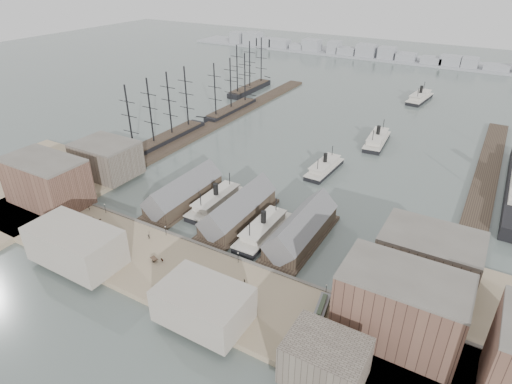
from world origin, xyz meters
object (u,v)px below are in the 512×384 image
Objects in this scene: tram at (321,310)px; horse_cart_center at (159,260)px; horse_cart_left at (98,220)px; ferry_docked_west at (216,201)px; horse_cart_right at (210,297)px.

horse_cart_center is at bearing 175.46° from tram.
horse_cart_left reaches higher than horse_cart_center.
ferry_docked_west reaches higher than horse_cart_left.
horse_cart_right is at bearing -83.64° from horse_cart_center.
horse_cart_center is 25.03m from horse_cart_right.
tram is at bearing -80.76° from horse_cart_right.
horse_cart_right is at bearing -170.36° from tram.
ferry_docked_west is 70.08m from tram.
tram is 31.65m from horse_cart_right.
ferry_docked_west is at bearing 139.92° from tram.
tram reaches higher than horse_cart_center.
tram is 89.52m from horse_cart_left.
horse_cart_center is (-54.30, -4.24, -1.17)m from tram.
ferry_docked_west is at bearing 27.97° from horse_cart_center.
ferry_docked_west is 6.33× the size of horse_cart_center.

